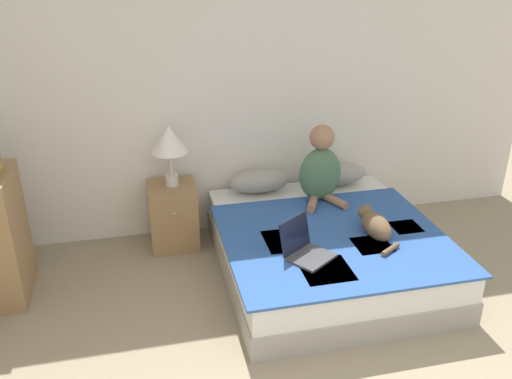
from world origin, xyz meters
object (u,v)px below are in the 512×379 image
object	(u,v)px
table_lamp	(169,141)
bookshelf	(1,236)
pillow_near	(259,181)
cat_tabby	(375,225)
nightstand	(173,216)
bed	(325,250)
person_sitting	(321,168)
laptop_open	(305,249)
pillow_far	(337,174)

from	to	relation	value
table_lamp	bookshelf	distance (m)	1.49
pillow_near	cat_tabby	world-z (taller)	pillow_near
nightstand	table_lamp	bearing A→B (deg)	45.33
bed	pillow_near	size ratio (longest dim) A/B	3.37
nightstand	bed	bearing A→B (deg)	-32.23
person_sitting	bookshelf	xyz separation A→B (m)	(-2.59, -0.22, -0.22)
bookshelf	cat_tabby	bearing A→B (deg)	-9.86
pillow_near	person_sitting	bearing A→B (deg)	-31.96
nightstand	laptop_open	bearing A→B (deg)	-52.67
person_sitting	laptop_open	distance (m)	1.01
cat_tabby	table_lamp	world-z (taller)	table_lamp
pillow_far	nightstand	size ratio (longest dim) A/B	0.97
laptop_open	table_lamp	bearing A→B (deg)	91.77
cat_tabby	laptop_open	world-z (taller)	laptop_open
nightstand	table_lamp	size ratio (longest dim) A/B	1.07
laptop_open	cat_tabby	bearing A→B (deg)	-19.14
cat_tabby	table_lamp	xyz separation A→B (m)	(-1.48, 0.97, 0.47)
bookshelf	laptop_open	bearing A→B (deg)	-16.89
table_lamp	pillow_near	bearing A→B (deg)	2.58
pillow_far	table_lamp	distance (m)	1.61
laptop_open	table_lamp	distance (m)	1.52
bed	pillow_near	distance (m)	0.93
pillow_far	bookshelf	size ratio (longest dim) A/B	0.56
bed	bookshelf	distance (m)	2.52
bed	bookshelf	bearing A→B (deg)	173.85
nightstand	bookshelf	world-z (taller)	bookshelf
bed	person_sitting	xyz separation A→B (m)	(0.10, 0.49, 0.52)
laptop_open	pillow_near	bearing A→B (deg)	58.27
pillow_near	bed	bearing A→B (deg)	-64.49
bed	laptop_open	bearing A→B (deg)	-128.24
pillow_far	cat_tabby	world-z (taller)	pillow_far
pillow_near	cat_tabby	bearing A→B (deg)	-55.70
laptop_open	nightstand	bearing A→B (deg)	92.41
person_sitting	cat_tabby	size ratio (longest dim) A/B	1.22
pillow_far	person_sitting	world-z (taller)	person_sitting
pillow_far	person_sitting	xyz separation A→B (m)	(-0.27, -0.30, 0.20)
person_sitting	laptop_open	world-z (taller)	person_sitting
laptop_open	pillow_far	bearing A→B (deg)	24.93
nightstand	pillow_far	bearing A→B (deg)	1.73
pillow_far	laptop_open	bearing A→B (deg)	-120.16
person_sitting	table_lamp	world-z (taller)	table_lamp
laptop_open	nightstand	xyz separation A→B (m)	(-0.87, 1.14, -0.20)
person_sitting	table_lamp	distance (m)	1.32
laptop_open	bookshelf	distance (m)	2.28
pillow_near	nightstand	world-z (taller)	pillow_near
person_sitting	nightstand	size ratio (longest dim) A/B	1.19
pillow_far	laptop_open	world-z (taller)	laptop_open
bed	cat_tabby	xyz separation A→B (m)	(0.31, -0.22, 0.31)
bed	person_sitting	bearing A→B (deg)	78.19
pillow_far	person_sitting	distance (m)	0.45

